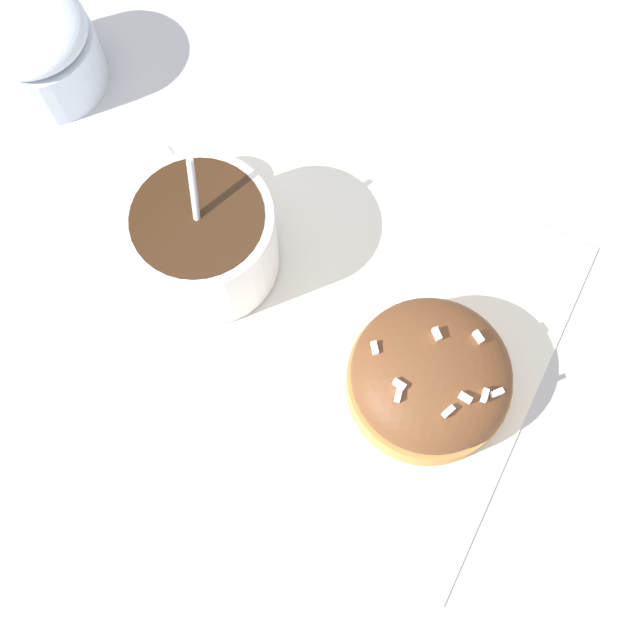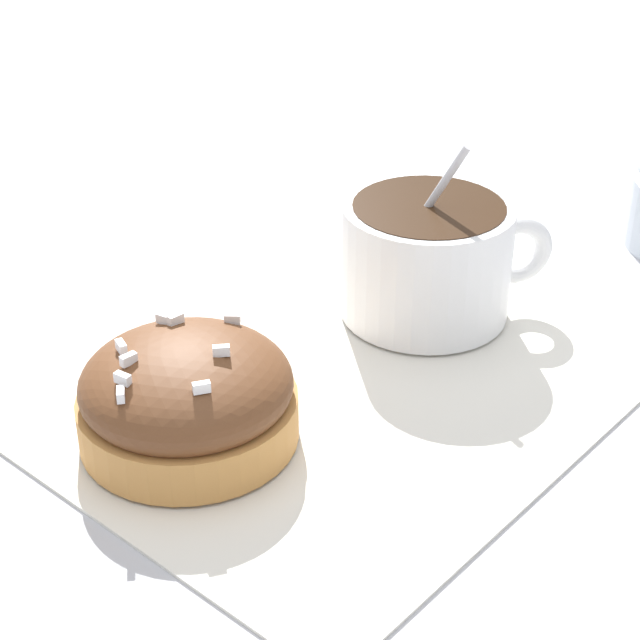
# 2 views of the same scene
# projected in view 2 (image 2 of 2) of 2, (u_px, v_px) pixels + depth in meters

# --- Properties ---
(ground_plane) EXTENTS (3.00, 3.00, 0.00)m
(ground_plane) POSITION_uv_depth(u_px,v_px,m) (328.00, 379.00, 0.50)
(ground_plane) COLOR #B2B2B7
(paper_napkin) EXTENTS (0.29, 0.27, 0.00)m
(paper_napkin) POSITION_uv_depth(u_px,v_px,m) (328.00, 377.00, 0.50)
(paper_napkin) COLOR white
(paper_napkin) RESTS_ON ground_plane
(coffee_cup) EXTENTS (0.10, 0.09, 0.09)m
(coffee_cup) POSITION_uv_depth(u_px,v_px,m) (429.00, 255.00, 0.54)
(coffee_cup) COLOR white
(coffee_cup) RESTS_ON paper_napkin
(frosted_pastry) EXTENTS (0.09, 0.09, 0.05)m
(frosted_pastry) POSITION_uv_depth(u_px,v_px,m) (187.00, 396.00, 0.45)
(frosted_pastry) COLOR #C18442
(frosted_pastry) RESTS_ON paper_napkin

